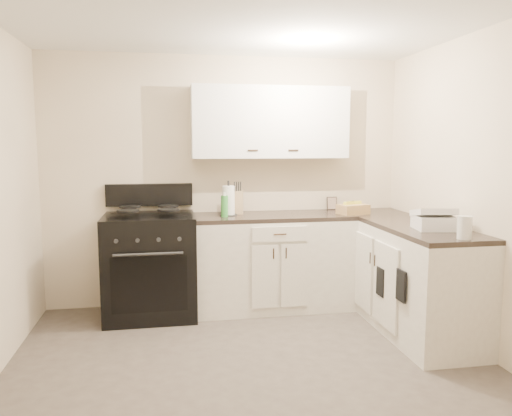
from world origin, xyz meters
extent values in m
plane|color=#473F38|center=(0.00, 0.00, 0.00)|extent=(3.60, 3.60, 0.00)
plane|color=white|center=(0.00, 0.00, 2.50)|extent=(3.60, 3.60, 0.00)
plane|color=beige|center=(0.00, 1.80, 1.25)|extent=(3.60, 0.00, 3.60)
plane|color=beige|center=(1.80, 0.00, 1.25)|extent=(0.00, 3.60, 3.60)
plane|color=beige|center=(0.00, -1.80, 1.25)|extent=(3.60, 0.00, 3.60)
cube|color=white|center=(0.43, 1.50, 0.45)|extent=(1.55, 0.60, 0.90)
cube|color=white|center=(1.50, 0.85, 0.45)|extent=(0.60, 1.90, 0.90)
cube|color=black|center=(0.43, 1.50, 0.92)|extent=(1.55, 0.60, 0.04)
cube|color=black|center=(1.50, 0.85, 0.92)|extent=(0.60, 1.90, 0.04)
cube|color=white|center=(0.43, 1.65, 1.84)|extent=(1.55, 0.30, 0.70)
cube|color=black|center=(-0.77, 1.48, 0.46)|extent=(0.84, 0.72, 1.02)
cube|color=tan|center=(0.09, 1.61, 1.05)|extent=(0.12, 0.11, 0.23)
cylinder|color=white|center=(-0.01, 1.52, 1.08)|extent=(0.14, 0.14, 0.29)
cylinder|color=green|center=(-0.06, 1.42, 1.04)|extent=(0.09, 0.09, 0.20)
cube|color=black|center=(1.12, 1.76, 1.01)|extent=(0.11, 0.04, 0.14)
cube|color=tan|center=(1.22, 1.40, 0.99)|extent=(0.32, 0.26, 0.09)
cube|color=white|center=(1.53, 0.42, 1.00)|extent=(0.35, 0.33, 0.11)
cylinder|color=silver|center=(1.53, 0.00, 1.03)|extent=(0.13, 0.13, 0.17)
cube|color=black|center=(1.18, 0.25, 0.54)|extent=(0.02, 0.14, 0.25)
cube|color=black|center=(1.18, 0.62, 0.46)|extent=(0.02, 0.14, 0.24)
camera|label=1|loc=(-0.60, -3.25, 1.63)|focal=35.00mm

